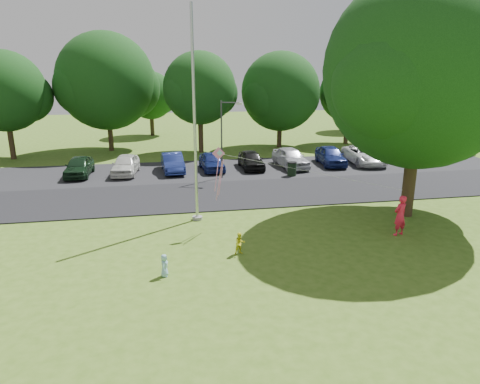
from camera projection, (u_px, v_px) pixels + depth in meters
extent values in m
plane|color=#3E6119|center=(296.00, 256.00, 17.10)|extent=(120.00, 120.00, 0.00)
cube|color=black|center=(250.00, 193.00, 25.60)|extent=(60.00, 6.00, 0.06)
cube|color=black|center=(232.00, 169.00, 31.74)|extent=(42.00, 7.00, 0.06)
cylinder|color=#B7BABF|center=(194.00, 118.00, 19.84)|extent=(0.14, 0.14, 10.00)
cylinder|color=gray|center=(197.00, 218.00, 21.19)|extent=(0.50, 0.50, 0.16)
cylinder|color=#3F3F44|center=(222.00, 140.00, 28.47)|extent=(0.10, 0.10, 5.24)
cylinder|color=#3F3F44|center=(230.00, 103.00, 27.65)|extent=(1.15, 0.55, 0.07)
cube|color=silver|center=(239.00, 104.00, 27.54)|extent=(0.44, 0.33, 0.12)
cylinder|color=black|center=(292.00, 170.00, 29.61)|extent=(0.60, 0.60, 0.96)
cylinder|color=black|center=(292.00, 162.00, 29.46)|extent=(0.64, 0.64, 0.05)
cylinder|color=#332316|center=(410.00, 178.00, 21.31)|extent=(0.62, 0.62, 3.90)
sphere|color=black|center=(422.00, 71.00, 19.88)|extent=(9.16, 9.16, 9.16)
sphere|color=black|center=(447.00, 85.00, 21.30)|extent=(5.95, 5.95, 5.95)
sphere|color=black|center=(398.00, 82.00, 18.61)|extent=(5.50, 5.50, 5.50)
sphere|color=black|center=(386.00, 85.00, 18.70)|extent=(4.76, 4.76, 4.76)
cylinder|color=#332316|center=(11.00, 139.00, 35.08)|extent=(0.44, 0.44, 3.27)
sphere|color=black|center=(4.00, 91.00, 34.00)|extent=(6.43, 6.43, 6.43)
sphere|color=black|center=(26.00, 96.00, 35.00)|extent=(4.18, 4.18, 4.18)
cylinder|color=#332316|center=(110.00, 133.00, 38.83)|extent=(0.44, 0.44, 3.19)
sphere|color=black|center=(106.00, 81.00, 37.57)|extent=(8.50, 8.50, 8.50)
sphere|color=black|center=(129.00, 88.00, 38.88)|extent=(5.53, 5.53, 5.53)
sphere|color=black|center=(84.00, 87.00, 36.38)|extent=(5.10, 5.10, 5.10)
cylinder|color=#332316|center=(201.00, 133.00, 38.00)|extent=(0.44, 0.44, 3.43)
sphere|color=black|center=(200.00, 88.00, 36.92)|extent=(6.27, 6.27, 6.27)
sphere|color=black|center=(215.00, 93.00, 37.89)|extent=(4.07, 4.07, 4.07)
sphere|color=black|center=(186.00, 92.00, 36.05)|extent=(3.76, 3.76, 3.76)
cylinder|color=#332316|center=(279.00, 133.00, 40.63)|extent=(0.44, 0.44, 2.66)
sphere|color=black|center=(280.00, 91.00, 39.56)|extent=(7.27, 7.27, 7.27)
sphere|color=black|center=(295.00, 97.00, 40.68)|extent=(4.72, 4.72, 4.72)
sphere|color=black|center=(268.00, 96.00, 38.55)|extent=(4.36, 4.36, 4.36)
cylinder|color=#332316|center=(346.00, 129.00, 42.51)|extent=(0.44, 0.44, 3.02)
sphere|color=black|center=(349.00, 93.00, 41.54)|extent=(5.67, 5.67, 5.67)
sphere|color=black|center=(358.00, 97.00, 42.42)|extent=(3.68, 3.68, 3.68)
sphere|color=black|center=(341.00, 96.00, 40.75)|extent=(3.40, 3.40, 3.40)
cylinder|color=#332316|center=(443.00, 128.00, 41.50)|extent=(0.44, 0.44, 3.42)
sphere|color=black|center=(450.00, 77.00, 40.17)|extent=(8.77, 8.77, 8.77)
sphere|color=black|center=(461.00, 84.00, 41.53)|extent=(5.70, 5.70, 5.70)
sphere|color=black|center=(439.00, 82.00, 38.95)|extent=(5.26, 5.26, 5.26)
cylinder|color=#332316|center=(152.00, 124.00, 47.82)|extent=(0.44, 0.44, 2.60)
sphere|color=black|center=(150.00, 95.00, 46.96)|extent=(5.20, 5.20, 5.20)
sphere|color=black|center=(161.00, 99.00, 47.77)|extent=(3.38, 3.38, 3.38)
sphere|color=black|center=(141.00, 98.00, 46.24)|extent=(3.12, 3.12, 3.12)
cylinder|color=#332316|center=(354.00, 120.00, 51.55)|extent=(0.44, 0.44, 2.60)
sphere|color=black|center=(356.00, 93.00, 50.69)|extent=(5.20, 5.20, 5.20)
sphere|color=black|center=(363.00, 96.00, 51.50)|extent=(3.38, 3.38, 3.38)
sphere|color=black|center=(350.00, 96.00, 49.97)|extent=(3.12, 3.12, 3.12)
imported|color=black|center=(79.00, 166.00, 29.51)|extent=(1.74, 4.01, 1.35)
imported|color=silver|center=(126.00, 165.00, 29.98)|extent=(2.02, 4.17, 1.37)
imported|color=navy|center=(173.00, 163.00, 30.69)|extent=(1.68, 4.12, 1.33)
imported|color=navy|center=(212.00, 161.00, 31.17)|extent=(1.78, 3.88, 1.29)
imported|color=black|center=(251.00, 160.00, 31.72)|extent=(1.57, 3.88, 1.32)
imported|color=silver|center=(291.00, 157.00, 32.12)|extent=(2.17, 4.47, 1.47)
imported|color=navy|center=(331.00, 156.00, 32.94)|extent=(2.08, 4.36, 1.44)
imported|color=silver|center=(365.00, 155.00, 33.37)|extent=(2.60, 5.10, 1.38)
imported|color=#FF2142|center=(400.00, 215.00, 18.98)|extent=(0.78, 0.63, 1.85)
imported|color=yellow|center=(240.00, 243.00, 17.13)|extent=(0.52, 0.45, 0.91)
imported|color=#88BDD1|center=(164.00, 265.00, 15.29)|extent=(0.35, 0.46, 0.84)
cube|color=pink|center=(219.00, 153.00, 18.93)|extent=(0.57, 0.09, 0.57)
cube|color=#8CC6E5|center=(220.00, 153.00, 18.91)|extent=(0.28, 0.05, 0.27)
cylinder|color=white|center=(310.00, 172.00, 18.80)|extent=(7.82, 2.18, 1.51)
cylinder|color=pink|center=(217.00, 176.00, 19.20)|extent=(0.19, 0.24, 1.52)
cylinder|color=pink|center=(221.00, 178.00, 19.31)|extent=(0.21, 0.40, 1.74)
cylinder|color=pink|center=(219.00, 181.00, 19.21)|extent=(0.23, 0.59, 1.94)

